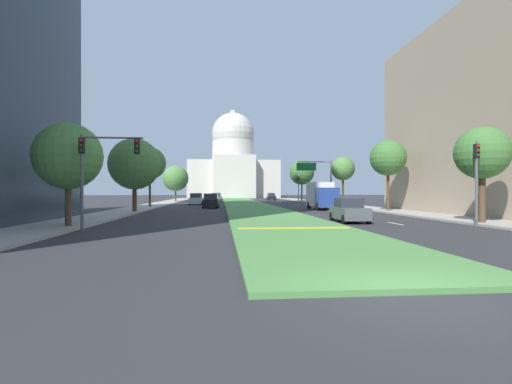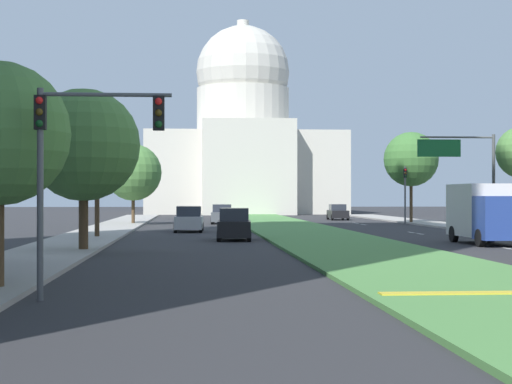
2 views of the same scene
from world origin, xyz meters
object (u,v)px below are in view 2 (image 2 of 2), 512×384
(overhead_guide_sign, at_px, (466,164))
(box_truck_delivery, at_px, (484,213))
(sedan_far_horizon, at_px, (222,215))
(traffic_light_far_right, at_px, (405,187))
(street_tree_left_distant, at_px, (133,172))
(street_tree_left_far, at_px, (97,141))
(traffic_light_near_left, at_px, (75,145))
(sedan_distant, at_px, (189,220))
(sedan_very_far, at_px, (338,213))
(sedan_midblock, at_px, (234,225))
(street_tree_left_mid, at_px, (84,145))
(street_tree_right_distant, at_px, (411,159))
(capitol_building, at_px, (243,144))

(overhead_guide_sign, relative_size, box_truck_delivery, 1.02)
(sedan_far_horizon, bearing_deg, traffic_light_far_right, -10.56)
(street_tree_left_distant, bearing_deg, street_tree_left_far, -91.10)
(street_tree_left_distant, bearing_deg, traffic_light_near_left, -87.57)
(overhead_guide_sign, xyz_separation_m, sedan_distant, (-17.63, 7.61, -3.77))
(traffic_light_near_left, xyz_separation_m, traffic_light_far_right, (21.92, 53.34, -0.48))
(overhead_guide_sign, bearing_deg, sedan_very_far, 93.09)
(overhead_guide_sign, relative_size, sedan_far_horizon, 1.51)
(traffic_light_near_left, distance_m, sedan_far_horizon, 56.73)
(traffic_light_far_right, distance_m, sedan_midblock, 30.67)
(street_tree_left_mid, height_order, sedan_far_horizon, street_tree_left_mid)
(traffic_light_near_left, bearing_deg, sedan_midblock, 79.15)
(street_tree_left_mid, height_order, street_tree_right_distant, street_tree_right_distant)
(traffic_light_far_right, height_order, sedan_midblock, traffic_light_far_right)
(box_truck_delivery, bearing_deg, street_tree_left_far, 161.05)
(street_tree_left_far, distance_m, box_truck_delivery, 22.71)
(sedan_midblock, xyz_separation_m, sedan_very_far, (13.05, 40.19, -0.07))
(sedan_distant, distance_m, sedan_far_horizon, 17.33)
(capitol_building, bearing_deg, street_tree_right_distant, -75.74)
(traffic_light_far_right, relative_size, street_tree_left_far, 0.66)
(sedan_very_far, bearing_deg, traffic_light_far_right, -76.20)
(traffic_light_far_right, height_order, sedan_distant, traffic_light_far_right)
(street_tree_left_far, relative_size, street_tree_left_distant, 1.11)
(sedan_far_horizon, height_order, box_truck_delivery, box_truck_delivery)
(overhead_guide_sign, bearing_deg, street_tree_left_far, -175.83)
(capitol_building, relative_size, street_tree_left_far, 3.64)
(sedan_midblock, bearing_deg, sedan_distant, 102.75)
(traffic_light_near_left, distance_m, box_truck_delivery, 29.30)
(sedan_distant, height_order, sedan_far_horizon, sedan_distant)
(capitol_building, relative_size, sedan_midblock, 6.73)
(sedan_distant, xyz_separation_m, sedan_very_far, (15.68, 28.57, -0.06))
(sedan_far_horizon, bearing_deg, overhead_guide_sign, -59.30)
(overhead_guide_sign, distance_m, street_tree_right_distant, 23.97)
(capitol_building, distance_m, sedan_distant, 66.44)
(sedan_far_horizon, bearing_deg, street_tree_right_distant, -2.98)
(street_tree_right_distant, bearing_deg, street_tree_left_mid, -123.63)
(sedan_distant, bearing_deg, street_tree_left_distant, 108.23)
(sedan_far_horizon, distance_m, sedan_very_far, 17.13)
(traffic_light_near_left, xyz_separation_m, street_tree_left_far, (-2.78, 30.00, 2.02))
(traffic_light_far_right, height_order, sedan_far_horizon, traffic_light_far_right)
(traffic_light_far_right, relative_size, sedan_very_far, 1.18)
(street_tree_left_distant, distance_m, sedan_midblock, 28.08)
(capitol_building, height_order, sedan_midblock, capitol_building)
(street_tree_right_distant, distance_m, box_truck_delivery, 33.32)
(sedan_midblock, xyz_separation_m, box_truck_delivery, (13.04, -4.92, 0.82))
(street_tree_left_far, bearing_deg, box_truck_delivery, -18.95)
(traffic_light_far_right, bearing_deg, sedan_distant, -143.90)
(box_truck_delivery, bearing_deg, street_tree_left_mid, -166.28)
(street_tree_left_mid, height_order, box_truck_delivery, street_tree_left_mid)
(street_tree_right_distant, bearing_deg, traffic_light_near_left, -112.54)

